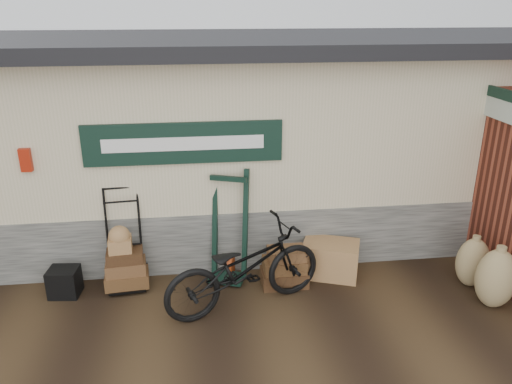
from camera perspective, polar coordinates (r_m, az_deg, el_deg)
ground at (r=6.55m, az=-4.74°, el=-13.35°), size 80.00×80.00×0.00m
station_building at (r=8.41m, az=-6.01°, el=6.56°), size 14.40×4.10×3.20m
porter_trolley at (r=6.99m, az=-14.86°, el=-5.08°), size 0.74×0.58×1.40m
green_barrow at (r=6.92m, az=-3.09°, el=-3.86°), size 0.70×0.65×1.57m
suitcase_stack at (r=6.94m, az=3.25°, el=-8.48°), size 0.63×0.40×0.56m
wicker_hamper at (r=7.25m, az=8.51°, el=-7.56°), size 0.90×0.75×0.50m
black_trunk at (r=7.21m, az=-21.05°, el=-9.57°), size 0.42×0.37×0.38m
bicycle at (r=6.30m, az=-1.35°, el=-8.17°), size 1.41×2.25×1.24m
burlap_sack_left at (r=7.48m, az=23.51°, el=-7.39°), size 0.51×0.46×0.71m
burlap_sack_right at (r=7.09m, az=25.73°, el=-8.91°), size 0.62×0.57×0.81m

